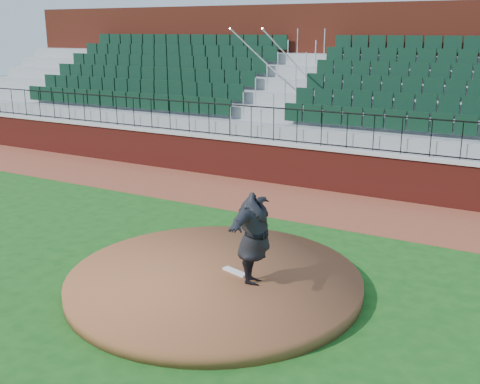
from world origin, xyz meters
name	(u,v)px	position (x,y,z in m)	size (l,w,h in m)	color
ground	(202,275)	(0.00, 0.00, 0.00)	(90.00, 90.00, 0.00)	#164C15
warning_track	(310,204)	(0.00, 5.40, 0.01)	(34.00, 3.20, 0.01)	brown
field_wall	(332,170)	(0.00, 7.00, 0.60)	(34.00, 0.35, 1.20)	maroon
wall_cap	(333,149)	(0.00, 7.00, 1.25)	(34.00, 0.45, 0.10)	#B7B7B7
wall_railing	(334,130)	(0.00, 7.00, 1.80)	(34.00, 0.05, 1.00)	black
seating_stands	(364,102)	(0.00, 9.72, 2.30)	(34.00, 5.10, 4.60)	gray
concourse_wall	(389,81)	(0.00, 12.52, 2.75)	(34.00, 0.50, 5.50)	maroon
pitchers_mound	(214,281)	(0.49, -0.33, 0.12)	(5.37, 5.37, 0.25)	brown
pitching_rubber	(235,272)	(0.78, -0.07, 0.27)	(0.54, 0.13, 0.04)	white
pitcher	(254,238)	(1.28, -0.29, 1.08)	(2.04, 0.56, 1.66)	black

